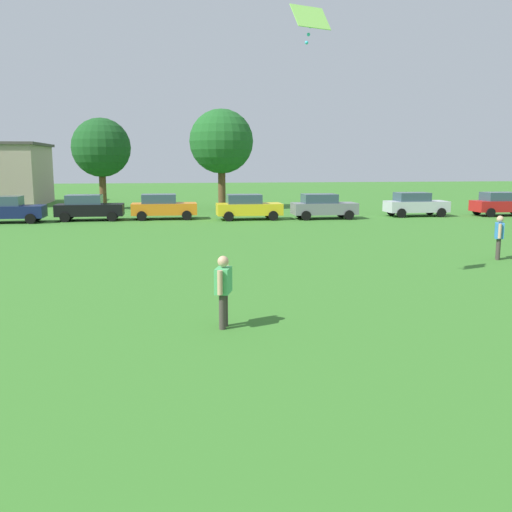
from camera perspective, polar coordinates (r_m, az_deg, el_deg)
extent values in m
plane|color=#387528|center=(27.64, -8.40, 1.29)|extent=(160.00, 160.00, 0.00)
cylinder|color=#3F3833|center=(13.25, -3.34, -5.52)|extent=(0.15, 0.15, 0.83)
cylinder|color=#3F3833|center=(13.49, -3.11, -5.25)|extent=(0.15, 0.15, 0.83)
cube|color=#4CB266|center=(13.21, -3.26, -2.42)|extent=(0.46, 0.62, 0.58)
cylinder|color=tan|center=(12.88, -3.58, -2.65)|extent=(0.12, 0.12, 0.55)
cylinder|color=tan|center=(13.53, -2.94, -2.07)|extent=(0.12, 0.12, 0.55)
sphere|color=tan|center=(13.13, -3.27, -0.54)|extent=(0.26, 0.26, 0.26)
cylinder|color=#3F3833|center=(24.45, 22.83, 0.62)|extent=(0.16, 0.16, 0.85)
cylinder|color=#3F3833|center=(24.70, 22.80, 0.70)|extent=(0.16, 0.16, 0.85)
cube|color=#337FCC|center=(24.49, 22.92, 2.33)|extent=(0.55, 0.65, 0.60)
cylinder|color=tan|center=(24.14, 22.97, 2.28)|extent=(0.12, 0.12, 0.56)
cylinder|color=tan|center=(24.83, 22.89, 2.46)|extent=(0.12, 0.12, 0.56)
sphere|color=tan|center=(24.44, 22.99, 3.38)|extent=(0.26, 0.26, 0.26)
cube|color=#8CD859|center=(17.56, 5.40, 22.46)|extent=(1.20, 0.84, 0.69)
sphere|color=#3FBFE5|center=(17.51, 5.39, 21.67)|extent=(0.10, 0.10, 0.10)
sphere|color=#3FBFE5|center=(17.45, 5.21, 20.97)|extent=(0.10, 0.10, 0.10)
sphere|color=#3FBFE5|center=(17.39, 5.03, 20.27)|extent=(0.10, 0.10, 0.10)
cube|color=#141E4C|center=(39.61, -23.22, 4.05)|extent=(4.30, 1.80, 0.76)
cube|color=#334756|center=(39.65, -23.76, 5.00)|extent=(2.24, 1.58, 0.60)
cylinder|color=black|center=(40.17, -20.85, 3.71)|extent=(0.64, 0.22, 0.64)
cylinder|color=black|center=(38.42, -21.40, 3.45)|extent=(0.64, 0.22, 0.64)
cube|color=black|center=(39.39, -16.09, 4.41)|extent=(4.30, 1.80, 0.76)
cube|color=#334756|center=(39.39, -16.63, 5.38)|extent=(2.24, 1.58, 0.60)
cylinder|color=black|center=(40.15, -13.83, 4.04)|extent=(0.64, 0.22, 0.64)
cylinder|color=black|center=(38.36, -14.06, 3.80)|extent=(0.64, 0.22, 0.64)
cylinder|color=black|center=(40.52, -17.96, 3.91)|extent=(0.64, 0.22, 0.64)
cylinder|color=black|center=(38.75, -18.38, 3.66)|extent=(0.64, 0.22, 0.64)
cube|color=orange|center=(39.17, -9.06, 4.63)|extent=(4.30, 1.80, 0.76)
cube|color=#334756|center=(39.13, -9.59, 5.61)|extent=(2.24, 1.58, 0.60)
cylinder|color=black|center=(40.11, -6.94, 4.24)|extent=(0.64, 0.22, 0.64)
cylinder|color=black|center=(38.32, -6.86, 4.01)|extent=(0.64, 0.22, 0.64)
cylinder|color=black|center=(40.14, -11.13, 4.14)|extent=(0.64, 0.22, 0.64)
cylinder|color=black|center=(38.35, -11.24, 3.90)|extent=(0.64, 0.22, 0.64)
cube|color=yellow|center=(38.42, -0.68, 4.66)|extent=(4.30, 1.80, 0.76)
cube|color=#334756|center=(38.32, -1.19, 5.66)|extent=(2.24, 1.58, 0.60)
cylinder|color=black|center=(39.56, 1.25, 4.24)|extent=(0.64, 0.22, 0.64)
cylinder|color=black|center=(37.79, 1.71, 4.00)|extent=(0.64, 0.22, 0.64)
cylinder|color=black|center=(39.17, -2.98, 4.17)|extent=(0.64, 0.22, 0.64)
cylinder|color=black|center=(37.38, -2.71, 3.93)|extent=(0.64, 0.22, 0.64)
cube|color=slate|center=(39.22, 6.75, 4.69)|extent=(4.30, 1.80, 0.76)
cube|color=#334756|center=(39.09, 6.28, 5.68)|extent=(2.24, 1.58, 0.60)
cylinder|color=black|center=(40.52, 8.41, 4.26)|extent=(0.64, 0.22, 0.64)
cylinder|color=black|center=(38.81, 9.18, 4.02)|extent=(0.64, 0.22, 0.64)
cylinder|color=black|center=(39.77, 4.36, 4.24)|extent=(0.64, 0.22, 0.64)
cylinder|color=black|center=(38.02, 4.97, 4.00)|extent=(0.64, 0.22, 0.64)
cube|color=silver|center=(42.35, 15.56, 4.75)|extent=(4.30, 1.80, 0.76)
cube|color=#334756|center=(42.17, 15.17, 5.67)|extent=(2.24, 1.58, 0.60)
cylinder|color=black|center=(43.81, 16.81, 4.33)|extent=(0.64, 0.22, 0.64)
cylinder|color=black|center=(42.19, 17.85, 4.11)|extent=(0.64, 0.22, 0.64)
cylinder|color=black|center=(42.64, 13.24, 4.36)|extent=(0.64, 0.22, 0.64)
cylinder|color=black|center=(40.98, 14.18, 4.13)|extent=(0.64, 0.22, 0.64)
cube|color=red|center=(44.86, 23.23, 4.57)|extent=(4.30, 1.80, 0.76)
cube|color=#334756|center=(44.64, 22.91, 5.45)|extent=(2.24, 1.58, 0.60)
cylinder|color=black|center=(44.92, 21.01, 4.22)|extent=(0.64, 0.22, 0.64)
cylinder|color=black|center=(43.36, 22.18, 4.00)|extent=(0.64, 0.22, 0.64)
cylinder|color=brown|center=(48.31, -14.89, 6.22)|extent=(0.54, 0.54, 2.95)
sphere|color=#194C1E|center=(48.27, -15.06, 10.32)|extent=(4.66, 4.66, 4.66)
cylinder|color=brown|center=(47.25, -3.40, 6.63)|extent=(0.60, 0.60, 3.25)
sphere|color=#1E5B23|center=(47.23, -3.44, 11.25)|extent=(5.14, 5.14, 5.14)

